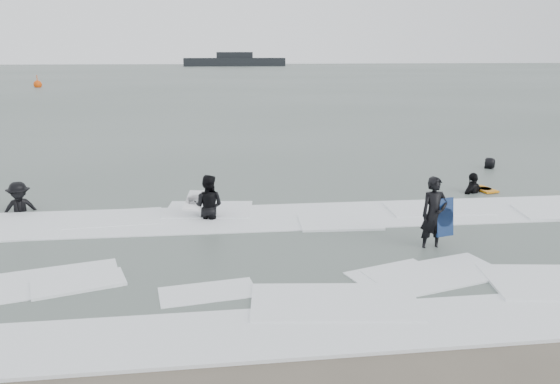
{
  "coord_description": "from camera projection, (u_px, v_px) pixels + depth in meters",
  "views": [
    {
      "loc": [
        -1.59,
        -9.23,
        4.9
      ],
      "look_at": [
        0.0,
        5.0,
        1.1
      ],
      "focal_mm": 35.0,
      "sensor_mm": 36.0,
      "label": 1
    }
  ],
  "objects": [
    {
      "name": "ground",
      "position": [
        309.0,
        316.0,
        10.29
      ],
      "size": [
        320.0,
        320.0,
        0.0
      ],
      "primitive_type": "plane",
      "color": "brown",
      "rests_on": "ground"
    },
    {
      "name": "sea",
      "position": [
        228.0,
        79.0,
        87.11
      ],
      "size": [
        320.0,
        320.0,
        0.0
      ],
      "primitive_type": "plane",
      "color": "#47544C",
      "rests_on": "ground"
    },
    {
      "name": "surfer_centre",
      "position": [
        431.0,
        250.0,
        13.65
      ],
      "size": [
        0.74,
        0.53,
        1.89
      ],
      "primitive_type": "imported",
      "rotation": [
        0.0,
        0.0,
        0.12
      ],
      "color": "black",
      "rests_on": "ground"
    },
    {
      "name": "surfer_wading",
      "position": [
        209.0,
        220.0,
        16.04
      ],
      "size": [
        1.11,
        0.98,
        1.91
      ],
      "primitive_type": "imported",
      "rotation": [
        0.0,
        0.0,
        2.82
      ],
      "color": "black",
      "rests_on": "ground"
    },
    {
      "name": "surfer_breaker",
      "position": [
        21.0,
        214.0,
        16.6
      ],
      "size": [
        1.35,
        1.03,
        1.85
      ],
      "primitive_type": "imported",
      "rotation": [
        0.0,
        0.0,
        0.33
      ],
      "color": "black",
      "rests_on": "ground"
    },
    {
      "name": "surfer_right_near",
      "position": [
        473.0,
        194.0,
        18.85
      ],
      "size": [
        1.2,
        0.97,
        1.91
      ],
      "primitive_type": "imported",
      "rotation": [
        0.0,
        0.0,
        -2.61
      ],
      "color": "black",
      "rests_on": "ground"
    },
    {
      "name": "surfer_right_far",
      "position": [
        489.0,
        170.0,
        22.58
      ],
      "size": [
        0.92,
        0.96,
        1.66
      ],
      "primitive_type": "imported",
      "rotation": [
        0.0,
        0.0,
        -2.26
      ],
      "color": "black",
      "rests_on": "ground"
    },
    {
      "name": "surf_foam",
      "position": [
        286.0,
        245.0,
        13.84
      ],
      "size": [
        30.03,
        9.06,
        0.09
      ],
      "color": "white",
      "rests_on": "ground"
    },
    {
      "name": "bodyboards",
      "position": [
        377.0,
        200.0,
        16.21
      ],
      "size": [
        10.62,
        5.89,
        1.25
      ],
      "color": "#10234C",
      "rests_on": "ground"
    },
    {
      "name": "buoy",
      "position": [
        38.0,
        84.0,
        68.22
      ],
      "size": [
        1.0,
        1.0,
        1.65
      ],
      "color": "#D44309",
      "rests_on": "ground"
    },
    {
      "name": "vessel_horizon",
      "position": [
        235.0,
        61.0,
        145.56
      ],
      "size": [
        26.84,
        4.79,
        3.64
      ],
      "color": "black",
      "rests_on": "ground"
    }
  ]
}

